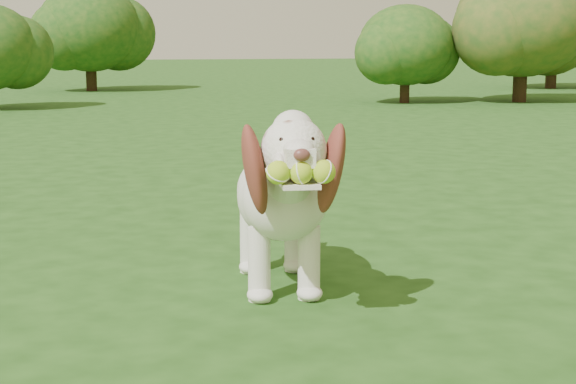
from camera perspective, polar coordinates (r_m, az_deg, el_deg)
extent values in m
plane|color=#1C4112|center=(4.04, -9.22, -4.82)|extent=(80.00, 80.00, 0.00)
ellipsoid|color=silver|center=(3.64, -0.68, -0.30)|extent=(0.40, 0.68, 0.34)
ellipsoid|color=silver|center=(3.39, -0.21, -0.37)|extent=(0.37, 0.37, 0.33)
ellipsoid|color=silver|center=(3.86, -1.06, 0.15)|extent=(0.33, 0.33, 0.30)
cylinder|color=silver|center=(3.25, 0.07, 0.76)|extent=(0.20, 0.28, 0.26)
sphere|color=silver|center=(3.11, 0.37, 2.72)|extent=(0.26, 0.26, 0.24)
sphere|color=silver|center=(3.12, 0.32, 3.93)|extent=(0.17, 0.17, 0.15)
cube|color=silver|center=(2.98, 0.70, 2.31)|extent=(0.11, 0.15, 0.06)
ellipsoid|color=#592D28|center=(2.90, 0.90, 2.41)|extent=(0.06, 0.04, 0.04)
cube|color=silver|center=(2.98, 0.74, 0.49)|extent=(0.14, 0.16, 0.02)
ellipsoid|color=brown|center=(3.11, -2.17, 1.44)|extent=(0.15, 0.22, 0.36)
ellipsoid|color=brown|center=(3.15, 2.82, 1.54)|extent=(0.15, 0.23, 0.36)
cylinder|color=silver|center=(3.99, -1.28, 1.04)|extent=(0.08, 0.17, 0.13)
cylinder|color=silver|center=(3.46, -1.87, -4.68)|extent=(0.10, 0.10, 0.29)
cylinder|color=silver|center=(3.48, 1.37, -4.58)|extent=(0.10, 0.10, 0.29)
cylinder|color=silver|center=(3.87, -2.47, -3.08)|extent=(0.10, 0.10, 0.29)
cylinder|color=silver|center=(3.90, 0.42, -3.00)|extent=(0.10, 0.10, 0.29)
sphere|color=#BDCD23|center=(2.92, -0.64, 1.27)|extent=(0.09, 0.09, 0.08)
sphere|color=#BDCD23|center=(2.93, 0.85, 1.29)|extent=(0.09, 0.09, 0.08)
sphere|color=#BDCD23|center=(2.94, 2.32, 1.32)|extent=(0.09, 0.09, 0.08)
cylinder|color=#382314|center=(19.08, 16.66, 7.51)|extent=(0.22, 0.22, 0.72)
ellipsoid|color=#164615|center=(19.08, 16.80, 10.38)|extent=(2.15, 2.15, 1.83)
cylinder|color=#382314|center=(17.83, -12.60, 7.47)|extent=(0.21, 0.21, 0.67)
ellipsoid|color=#164615|center=(17.82, -12.71, 10.33)|extent=(2.01, 2.01, 1.70)
cylinder|color=#382314|center=(14.29, 7.55, 6.74)|extent=(0.16, 0.16, 0.50)
ellipsoid|color=#164615|center=(14.27, 7.61, 9.41)|extent=(1.50, 1.50, 1.27)
cylinder|color=#382314|center=(14.84, 14.77, 7.03)|extent=(0.22, 0.22, 0.72)
ellipsoid|color=#164615|center=(14.83, 14.94, 10.72)|extent=(2.15, 2.15, 1.83)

